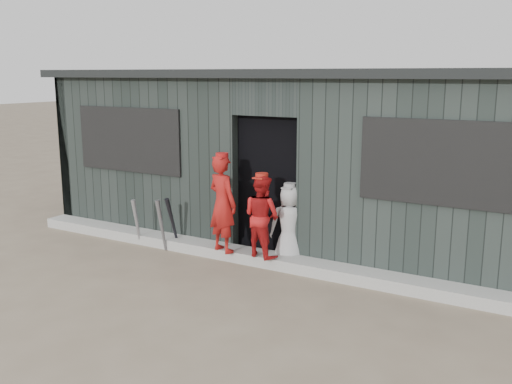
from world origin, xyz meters
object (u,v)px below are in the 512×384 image
Objects in this scene: bat_left at (137,222)px; bat_right at (173,223)px; player_grey_back at (290,224)px; dugout at (310,155)px; player_red_right at (262,216)px; bat_mid at (161,225)px; player_red_left at (223,204)px.

bat_right reaches higher than bat_left.
dugout reaches higher than player_grey_back.
player_red_right is at bearing 22.73° from player_grey_back.
player_red_right is 0.44m from player_grey_back.
player_grey_back is (1.86, 0.46, 0.16)m from bat_mid.
dugout reaches higher than bat_mid.
dugout is at bearing 43.92° from bat_left.
player_red_left reaches higher than player_red_right.
bat_left is at bearing 19.11° from player_red_left.
player_red_right is 0.13× the size of dugout.
player_red_right reaches higher than bat_right.
bat_left is 0.65× the size of player_red_right.
player_red_right is (1.52, -0.02, 0.30)m from bat_right.
bat_left is at bearing -19.27° from player_grey_back.
player_grey_back reaches higher than bat_left.
player_red_left is at bearing 3.16° from bat_mid.
dugout is at bearing 52.77° from bat_mid.
player_grey_back is at bearing -135.66° from player_red_left.
player_grey_back reaches higher than bat_right.
bat_right is 2.42m from dugout.
player_red_left is at bearing 22.55° from player_red_right.
bat_left is at bearing 176.26° from bat_mid.
dugout is (-0.39, 1.47, 0.74)m from player_grey_back.
player_red_left is at bearing -3.40° from player_grey_back.
dugout reaches higher than player_red_left.
player_red_right is (1.60, 0.13, 0.32)m from bat_mid.
player_red_left reaches higher than player_grey_back.
dugout is at bearing 52.19° from bat_right.
player_red_right is (2.11, 0.10, 0.34)m from bat_left.
bat_mid is 1.12m from player_red_left.
bat_left is 0.60m from bat_right.
player_grey_back is (0.82, 0.40, -0.27)m from player_red_left.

